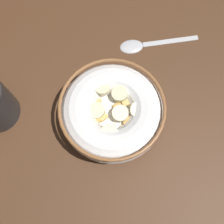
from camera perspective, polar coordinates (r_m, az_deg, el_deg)
ground_plane at (r=50.93cm, az=0.00°, el=-1.38°), size 139.98×139.98×2.00cm
cereal_bowl at (r=46.96cm, az=0.01°, el=0.04°), size 17.70×17.70×5.88cm
spoon at (r=56.07cm, az=6.17°, el=13.70°), size 8.22×15.21×0.80cm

